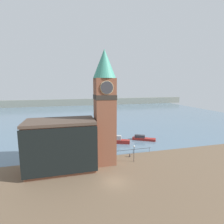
% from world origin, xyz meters
% --- Properties ---
extents(ground_plane, '(160.00, 160.00, 0.00)m').
position_xyz_m(ground_plane, '(0.00, 0.00, 0.00)').
color(ground_plane, brown).
extents(water, '(160.00, 120.00, 0.00)m').
position_xyz_m(water, '(0.00, 70.68, -0.00)').
color(water, slate).
rests_on(water, ground_plane).
extents(far_shoreline, '(180.00, 3.00, 5.00)m').
position_xyz_m(far_shoreline, '(0.00, 110.68, 2.50)').
color(far_shoreline, gray).
rests_on(far_shoreline, water).
extents(pier_railing, '(8.83, 0.08, 1.09)m').
position_xyz_m(pier_railing, '(7.38, 10.43, 0.94)').
color(pier_railing, '#333338').
rests_on(pier_railing, ground_plane).
extents(clock_tower, '(4.43, 4.43, 22.62)m').
position_xyz_m(clock_tower, '(0.05, 7.58, 12.02)').
color(clock_tower, brown).
rests_on(clock_tower, ground_plane).
extents(pier_building, '(12.68, 7.17, 9.52)m').
position_xyz_m(pier_building, '(-8.51, 6.91, 4.78)').
color(pier_building, brown).
rests_on(pier_building, ground_plane).
extents(boat_near, '(5.31, 3.22, 2.15)m').
position_xyz_m(boat_near, '(6.46, 18.36, 0.78)').
color(boat_near, maroon).
rests_on(boat_near, water).
extents(boat_far, '(6.53, 4.65, 1.48)m').
position_xyz_m(boat_far, '(13.83, 19.31, 0.53)').
color(boat_far, maroon).
rests_on(boat_far, water).
extents(mooring_bollard_near, '(0.27, 0.27, 0.71)m').
position_xyz_m(mooring_bollard_near, '(6.00, 8.94, 0.38)').
color(mooring_bollard_near, '#2D2D33').
rests_on(mooring_bollard_near, ground_plane).
extents(lamp_post, '(0.32, 0.32, 3.54)m').
position_xyz_m(lamp_post, '(5.96, 6.45, 2.51)').
color(lamp_post, black).
rests_on(lamp_post, ground_plane).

